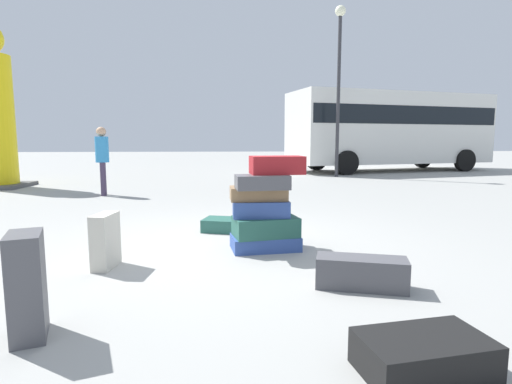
% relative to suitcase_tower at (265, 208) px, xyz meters
% --- Properties ---
extents(ground_plane, '(80.00, 80.00, 0.00)m').
position_rel_suitcase_tower_xyz_m(ground_plane, '(-0.44, 0.13, -0.49)').
color(ground_plane, '#9E9E99').
extents(suitcase_tower, '(0.86, 0.63, 1.10)m').
position_rel_suitcase_tower_xyz_m(suitcase_tower, '(0.00, 0.00, 0.00)').
color(suitcase_tower, '#334F99').
rests_on(suitcase_tower, ground).
extents(suitcase_cream_right_side, '(0.22, 0.40, 0.55)m').
position_rel_suitcase_tower_xyz_m(suitcase_cream_right_side, '(-1.67, -0.56, -0.22)').
color(suitcase_cream_right_side, beige).
rests_on(suitcase_cream_right_side, ground).
extents(suitcase_charcoal_foreground_near, '(0.82, 0.49, 0.27)m').
position_rel_suitcase_tower_xyz_m(suitcase_charcoal_foreground_near, '(0.72, -1.31, -0.36)').
color(suitcase_charcoal_foreground_near, '#4C4C51').
rests_on(suitcase_charcoal_foreground_near, ground).
extents(suitcase_teal_white_trunk, '(0.66, 0.55, 0.18)m').
position_rel_suitcase_tower_xyz_m(suitcase_teal_white_trunk, '(-0.48, 1.01, -0.40)').
color(suitcase_teal_white_trunk, '#26594C').
rests_on(suitcase_teal_white_trunk, ground).
extents(suitcase_charcoal_left_side, '(0.31, 0.40, 0.70)m').
position_rel_suitcase_tower_xyz_m(suitcase_charcoal_left_side, '(-1.75, -2.02, -0.14)').
color(suitcase_charcoal_left_side, '#4C4C51').
rests_on(suitcase_charcoal_left_side, ground).
extents(suitcase_black_behind_tower, '(0.76, 0.52, 0.21)m').
position_rel_suitcase_tower_xyz_m(suitcase_black_behind_tower, '(0.63, -2.61, -0.39)').
color(suitcase_black_behind_tower, black).
rests_on(suitcase_black_behind_tower, ground).
extents(person_bearded_onlooker, '(0.30, 0.33, 1.58)m').
position_rel_suitcase_tower_xyz_m(person_bearded_onlooker, '(-3.30, 4.97, 0.45)').
color(person_bearded_onlooker, '#3F334C').
rests_on(person_bearded_onlooker, ground).
extents(parked_bus, '(8.79, 4.40, 3.15)m').
position_rel_suitcase_tower_xyz_m(parked_bus, '(6.38, 11.86, 1.34)').
color(parked_bus, silver).
rests_on(parked_bus, ground).
extents(lamp_post, '(0.36, 0.36, 5.75)m').
position_rel_suitcase_tower_xyz_m(lamp_post, '(3.43, 9.30, 3.30)').
color(lamp_post, '#333338').
rests_on(lamp_post, ground).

